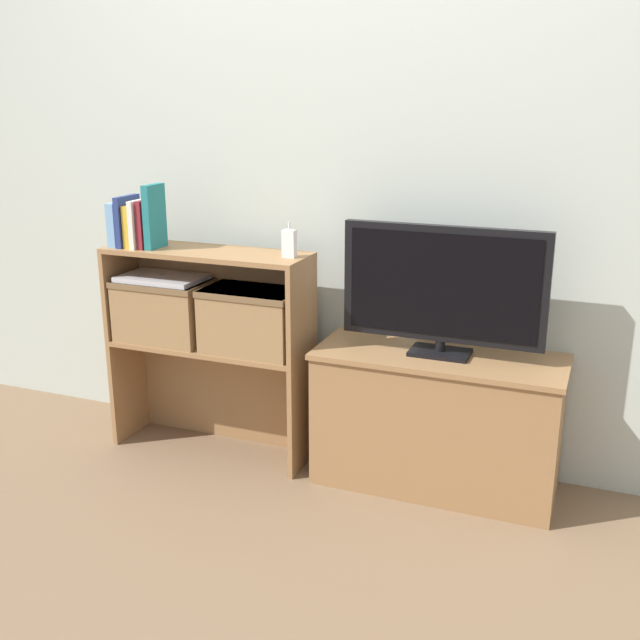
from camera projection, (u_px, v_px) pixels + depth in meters
name	position (u px, v px, depth m)	size (l,w,h in m)	color
ground_plane	(307.00, 483.00, 2.93)	(16.00, 16.00, 0.00)	brown
wall_back	(345.00, 163.00, 2.94)	(10.00, 0.05, 2.40)	#B2BCB2
tv_stand	(437.00, 420.00, 2.85)	(0.93, 0.38, 0.53)	olive
tv	(443.00, 287.00, 2.70)	(0.75, 0.14, 0.48)	black
bookshelf_lower_tier	(218.00, 380.00, 3.19)	(0.85, 0.27, 0.47)	olive
bookshelf_upper_tier	(214.00, 282.00, 3.06)	(0.85, 0.27, 0.39)	olive
book_skyblue	(120.00, 224.00, 3.05)	(0.04, 0.14, 0.18)	#709ECC
book_navy	(128.00, 221.00, 3.04)	(0.02, 0.15, 0.20)	navy
book_mustard	(135.00, 226.00, 3.03)	(0.03, 0.13, 0.17)	gold
book_ivory	(141.00, 223.00, 3.02)	(0.02, 0.16, 0.19)	silver
book_maroon	(148.00, 224.00, 3.00)	(0.02, 0.13, 0.19)	maroon
book_teal	(154.00, 217.00, 2.98)	(0.03, 0.12, 0.26)	#1E7075
baby_monitor	(289.00, 244.00, 2.83)	(0.05, 0.04, 0.14)	white
storage_basket_left	(164.00, 308.00, 3.11)	(0.38, 0.24, 0.26)	#937047
storage_basket_right	(251.00, 318.00, 2.96)	(0.38, 0.24, 0.26)	#937047
laptop	(162.00, 278.00, 3.07)	(0.34, 0.22, 0.02)	#BCBCC1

